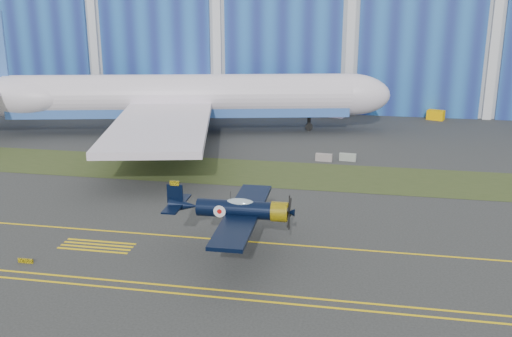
% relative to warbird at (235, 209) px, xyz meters
% --- Properties ---
extents(ground, '(260.00, 260.00, 0.00)m').
position_rel_warbird_xyz_m(ground, '(6.61, 7.47, -3.75)').
color(ground, '#343635').
rests_on(ground, ground).
extents(grass_median, '(260.00, 10.00, 0.02)m').
position_rel_warbird_xyz_m(grass_median, '(6.61, 21.47, -3.73)').
color(grass_median, '#475128').
rests_on(grass_median, ground).
extents(hangar, '(220.00, 45.70, 30.00)m').
position_rel_warbird_xyz_m(hangar, '(6.61, 79.26, 11.20)').
color(hangar, silver).
rests_on(hangar, ground).
extents(taxiway_centreline, '(200.00, 0.20, 0.02)m').
position_rel_warbird_xyz_m(taxiway_centreline, '(6.61, 2.47, -3.74)').
color(taxiway_centreline, yellow).
rests_on(taxiway_centreline, ground).
extents(edge_line_near, '(80.00, 0.20, 0.02)m').
position_rel_warbird_xyz_m(edge_line_near, '(6.61, -7.03, -3.74)').
color(edge_line_near, yellow).
rests_on(edge_line_near, ground).
extents(edge_line_far, '(80.00, 0.20, 0.02)m').
position_rel_warbird_xyz_m(edge_line_far, '(6.61, -6.03, -3.74)').
color(edge_line_far, yellow).
rests_on(edge_line_far, ground).
extents(hold_short_ladder, '(6.00, 2.40, 0.02)m').
position_rel_warbird_xyz_m(hold_short_ladder, '(-11.39, -0.63, -3.74)').
color(hold_short_ladder, yellow).
rests_on(hold_short_ladder, ground).
extents(guard_board_left, '(1.20, 0.15, 0.35)m').
position_rel_warbird_xyz_m(guard_board_left, '(-15.39, -4.53, -3.58)').
color(guard_board_left, yellow).
rests_on(guard_board_left, ground).
extents(warbird, '(11.41, 13.70, 4.01)m').
position_rel_warbird_xyz_m(warbird, '(0.00, 0.00, 0.00)').
color(warbird, black).
rests_on(warbird, ground).
extents(jetliner, '(78.66, 70.87, 23.62)m').
position_rel_warbird_xyz_m(jetliner, '(-16.77, 39.51, 8.05)').
color(jetliner, white).
rests_on(jetliner, ground).
extents(shipping_container, '(6.04, 3.74, 2.44)m').
position_rel_warbird_xyz_m(shipping_container, '(3.56, 54.71, -2.53)').
color(shipping_container, white).
rests_on(shipping_container, ground).
extents(tug, '(2.97, 2.38, 1.50)m').
position_rel_warbird_xyz_m(tug, '(20.60, 54.83, -3.00)').
color(tug, '#FFB500').
rests_on(tug, ground).
extents(barrier_a, '(2.04, 0.77, 0.90)m').
position_rel_warbird_xyz_m(barrier_a, '(4.90, 27.76, -3.30)').
color(barrier_a, gray).
rests_on(barrier_a, ground).
extents(barrier_b, '(2.05, 0.77, 0.90)m').
position_rel_warbird_xyz_m(barrier_b, '(7.73, 28.38, -3.30)').
color(barrier_b, '#919A8F').
rests_on(barrier_b, ground).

